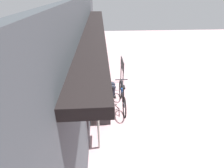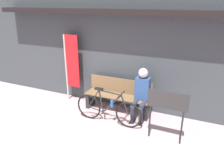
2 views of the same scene
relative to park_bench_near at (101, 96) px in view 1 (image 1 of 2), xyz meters
The scene contains 7 objects.
ground_plane 2.52m from the park_bench_near, 95.74° to the right, with size 24.00×24.00×0.00m, color #C69EA3.
storefront_wall 1.33m from the park_bench_near, 123.97° to the left, with size 12.00×0.56×3.20m.
park_bench_near is the anchor object (origin of this frame).
bicycle 0.66m from the park_bench_near, 88.70° to the right, with size 1.66×0.40×0.86m.
person_seated 0.72m from the park_bench_near, ahead, with size 0.34×0.60×1.26m.
banner_pole 1.63m from the park_bench_near, behind, with size 0.45×0.05×1.90m.
signboard 1.65m from the park_bench_near, 30.26° to the right, with size 0.81×0.04×1.09m.
Camera 1 is at (-4.34, 2.45, 3.32)m, focal length 28.00 mm.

